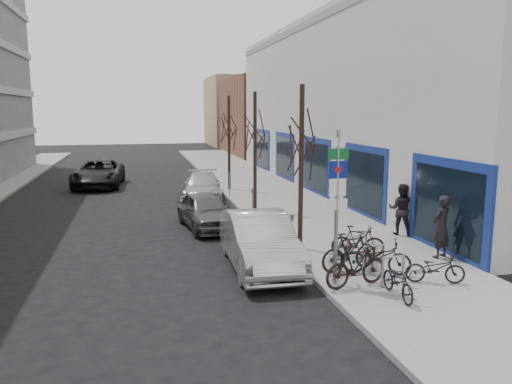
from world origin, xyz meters
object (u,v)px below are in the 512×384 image
meter_back (229,182)px  parked_car_back (203,186)px  tree_far (229,120)px  bike_near_left (398,279)px  bike_far_curb (435,266)px  pedestrian_far (401,209)px  highway_sign_pole (337,198)px  meter_front (292,230)px  bike_rack (373,256)px  bike_far_inner (358,241)px  lane_car (99,173)px  tree_near (302,129)px  parked_car_front (259,241)px  tree_mid (255,123)px  meter_mid (253,200)px  pedestrian_near (441,227)px  bike_mid_curb (377,254)px  bike_mid_inner (350,251)px  bike_near_right (356,265)px  parked_car_mid (206,211)px

meter_back → parked_car_back: meter_back is taller
tree_far → bike_near_left: size_ratio=3.48×
meter_back → bike_far_curb: meter_back is taller
bike_far_curb → pedestrian_far: pedestrian_far is taller
highway_sign_pole → meter_front: size_ratio=3.31×
bike_rack → bike_far_inner: size_ratio=1.36×
bike_far_inner → lane_car: size_ratio=0.28×
tree_near → parked_car_front: 3.89m
bike_rack → tree_mid: (-1.20, 9.40, 3.44)m
meter_mid → parked_car_front: 6.37m
bike_rack → bike_near_left: 1.86m
pedestrian_near → meter_mid: bearing=-83.2°
highway_sign_pole → bike_mid_curb: size_ratio=2.21×
bike_mid_inner → parked_car_front: (-2.34, 1.27, 0.10)m
bike_near_right → pedestrian_far: 6.17m
meter_mid → lane_car: bearing=121.1°
bike_mid_curb → tree_far: bearing=28.3°
pedestrian_far → bike_mid_curb: bearing=90.1°
tree_far → pedestrian_far: 13.12m
bike_far_inner → bike_mid_inner: bearing=167.0°
bike_mid_curb → pedestrian_far: pedestrian_far is taller
meter_mid → bike_near_right: size_ratio=0.67×
highway_sign_pole → meter_mid: 8.65m
pedestrian_far → bike_near_right: bearing=87.2°
tree_far → meter_mid: bearing=-93.2°
pedestrian_far → meter_front: bearing=54.1°
tree_far → bike_mid_inner: 15.89m
tree_far → bike_far_curb: 17.54m
parked_car_back → bike_mid_inner: bearing=-72.4°
bike_mid_inner → parked_car_back: (-2.49, 13.30, -0.03)m
bike_far_curb → meter_back: bearing=31.0°
lane_car → pedestrian_far: bearing=-49.7°
bike_near_left → bike_near_right: 1.17m
parked_car_back → pedestrian_near: 14.01m
meter_mid → parked_car_back: meter_mid is taller
bike_mid_inner → lane_car: lane_car is taller
highway_sign_pole → parked_car_back: (-1.65, 14.29, -1.76)m
meter_back → meter_front: bearing=-90.0°
bike_near_left → parked_car_back: bearing=103.3°
meter_front → bike_near_left: (1.39, -4.24, -0.28)m
meter_mid → bike_near_left: bearing=-81.9°
tree_near → bike_near_right: bearing=-86.1°
tree_mid → lane_car: size_ratio=0.93×
tree_near → bike_near_left: 5.95m
meter_back → pedestrian_far: bearing=-64.1°
highway_sign_pole → bike_mid_inner: highway_sign_pole is taller
highway_sign_pole → parked_car_mid: size_ratio=1.00×
bike_mid_curb → highway_sign_pole: bearing=133.5°
bike_near_left → pedestrian_far: bearing=63.2°
tree_mid → bike_near_left: tree_mid is taller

